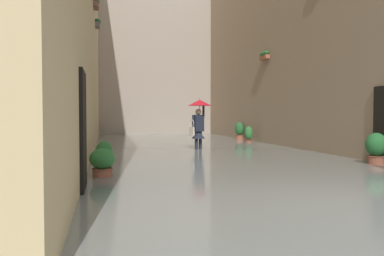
{
  "coord_description": "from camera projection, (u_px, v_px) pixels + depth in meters",
  "views": [
    {
      "loc": [
        3.34,
        4.62,
        1.44
      ],
      "look_at": [
        -0.02,
        -9.86,
        0.93
      ],
      "focal_mm": 35.04,
      "sensor_mm": 36.0,
      "label": 1
    }
  ],
  "objects": [
    {
      "name": "building_facade_left",
      "position": [
        296.0,
        26.0,
        16.02
      ],
      "size": [
        2.04,
        24.25,
        10.49
      ],
      "color": "gray",
      "rests_on": "ground_plane"
    },
    {
      "name": "potted_plant_far_right",
      "position": [
        104.0,
        155.0,
        9.61
      ],
      "size": [
        0.42,
        0.42,
        0.77
      ],
      "color": "brown",
      "rests_on": "ground_plane"
    },
    {
      "name": "potted_plant_mid_left",
      "position": [
        239.0,
        132.0,
        19.55
      ],
      "size": [
        0.46,
        0.46,
        1.06
      ],
      "color": "#9E563D",
      "rests_on": "ground_plane"
    },
    {
      "name": "ground_plane",
      "position": [
        190.0,
        151.0,
        15.16
      ],
      "size": [
        60.0,
        60.0,
        0.0
      ],
      "primitive_type": "plane",
      "color": "slate"
    },
    {
      "name": "potted_plant_near_right",
      "position": [
        102.0,
        164.0,
        7.76
      ],
      "size": [
        0.52,
        0.52,
        0.75
      ],
      "color": "#9E563D",
      "rests_on": "ground_plane"
    },
    {
      "name": "building_facade_far",
      "position": [
        154.0,
        42.0,
        25.67
      ],
      "size": [
        11.09,
        1.8,
        12.86
      ],
      "primitive_type": "cube",
      "color": "#A89989",
      "rests_on": "ground_plane"
    },
    {
      "name": "potted_plant_far_left",
      "position": [
        376.0,
        150.0,
        9.69
      ],
      "size": [
        0.53,
        0.53,
        0.98
      ],
      "color": "brown",
      "rests_on": "ground_plane"
    },
    {
      "name": "person_wading",
      "position": [
        199.0,
        116.0,
        13.98
      ],
      "size": [
        0.9,
        0.9,
        2.08
      ],
      "color": "#2D2319",
      "rests_on": "ground_plane"
    },
    {
      "name": "flood_water",
      "position": [
        190.0,
        149.0,
        15.15
      ],
      "size": [
        8.29,
        26.25,
        0.17
      ],
      "primitive_type": "cube",
      "color": "slate",
      "rests_on": "ground_plane"
    },
    {
      "name": "potted_plant_near_left",
      "position": [
        249.0,
        136.0,
        17.73
      ],
      "size": [
        0.38,
        0.38,
        0.91
      ],
      "color": "brown",
      "rests_on": "ground_plane"
    }
  ]
}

